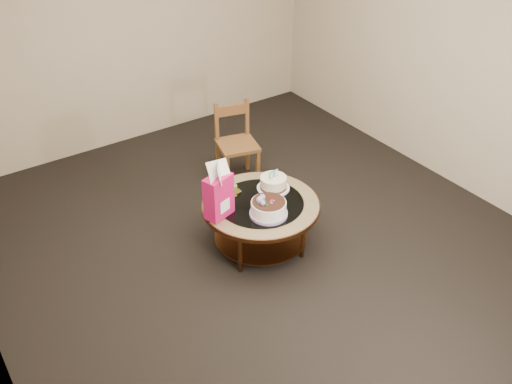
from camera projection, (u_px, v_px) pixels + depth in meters
ground at (261, 244)px, 5.13m from camera, size 5.00×5.00×0.00m
room_walls at (261, 84)px, 4.26m from camera, size 4.52×5.02×2.61m
coffee_table at (261, 210)px, 4.92m from camera, size 1.02×1.02×0.46m
decorated_cake at (268, 209)px, 4.69m from camera, size 0.32×0.32×0.18m
cream_cake at (273, 183)px, 5.02m from camera, size 0.29×0.29×0.18m
gift_bag at (218, 191)px, 4.59m from camera, size 0.27×0.23×0.48m
pillar_candle at (234, 190)px, 4.98m from camera, size 0.12×0.12×0.08m
dining_chair at (236, 143)px, 5.82m from camera, size 0.46×0.46×0.83m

